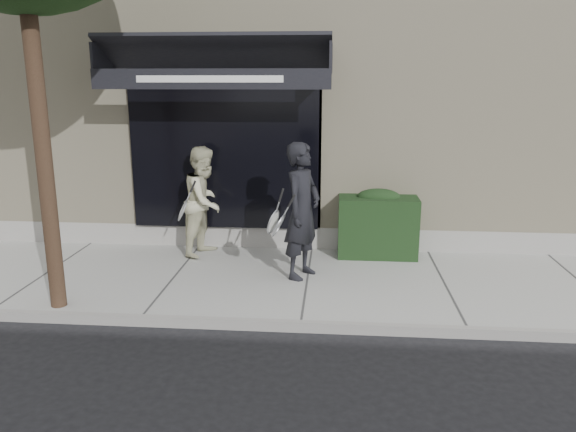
{
  "coord_description": "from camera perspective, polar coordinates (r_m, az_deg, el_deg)",
  "views": [
    {
      "loc": [
        0.39,
        -7.89,
        3.02
      ],
      "look_at": [
        -0.34,
        0.6,
        0.92
      ],
      "focal_mm": 35.0,
      "sensor_mm": 36.0,
      "label": 1
    }
  ],
  "objects": [
    {
      "name": "curb",
      "position": [
        7.0,
        1.32,
        -11.1
      ],
      "size": [
        20.0,
        0.1,
        0.14
      ],
      "primitive_type": "cube",
      "color": "gray",
      "rests_on": "ground"
    },
    {
      "name": "building_facade",
      "position": [
        12.85,
        3.23,
        12.54
      ],
      "size": [
        14.3,
        8.04,
        5.64
      ],
      "color": "beige",
      "rests_on": "ground"
    },
    {
      "name": "ground",
      "position": [
        8.46,
        1.99,
        -7.11
      ],
      "size": [
        80.0,
        80.0,
        0.0
      ],
      "primitive_type": "plane",
      "color": "black",
      "rests_on": "ground"
    },
    {
      "name": "pedestrian_back",
      "position": [
        9.44,
        -8.43,
        1.51
      ],
      "size": [
        0.94,
        1.07,
        1.82
      ],
      "color": "beige",
      "rests_on": "sidewalk"
    },
    {
      "name": "hedge",
      "position": [
        9.47,
        9.08,
        -0.8
      ],
      "size": [
        1.3,
        0.7,
        1.14
      ],
      "color": "black",
      "rests_on": "sidewalk"
    },
    {
      "name": "pedestrian_front",
      "position": [
        8.23,
        1.44,
        0.51
      ],
      "size": [
        0.87,
        0.92,
        2.02
      ],
      "color": "black",
      "rests_on": "sidewalk"
    },
    {
      "name": "sidewalk",
      "position": [
        8.44,
        1.99,
        -6.73
      ],
      "size": [
        20.0,
        3.0,
        0.12
      ],
      "primitive_type": "cube",
      "color": "#999894",
      "rests_on": "ground"
    }
  ]
}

